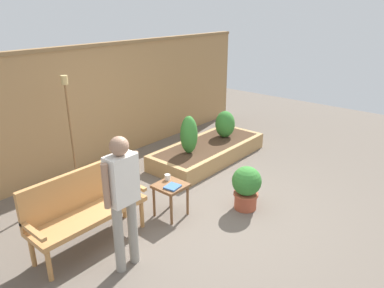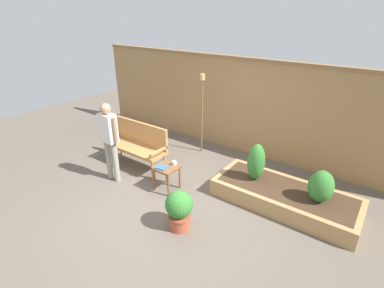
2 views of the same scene
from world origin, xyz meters
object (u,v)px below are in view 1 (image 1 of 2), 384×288
at_px(shrub_near_bench, 189,135).
at_px(person_by_bench, 123,193).
at_px(shrub_far_corner, 225,124).
at_px(side_table, 171,190).
at_px(book_on_table, 173,187).
at_px(cup_on_table, 167,177).
at_px(garden_bench, 84,203).
at_px(potted_boxwood, 246,186).
at_px(tiki_torch, 69,115).

height_order(shrub_near_bench, person_by_bench, person_by_bench).
relative_size(shrub_near_bench, shrub_far_corner, 1.29).
xyz_separation_m(side_table, book_on_table, (-0.05, -0.08, 0.10)).
distance_m(cup_on_table, shrub_near_bench, 1.46).
bearing_deg(book_on_table, shrub_far_corner, 12.00).
bearing_deg(shrub_far_corner, garden_bench, -172.69).
xyz_separation_m(side_table, potted_boxwood, (0.84, -0.70, -0.04)).
relative_size(garden_bench, book_on_table, 7.41).
xyz_separation_m(potted_boxwood, shrub_near_bench, (0.51, 1.52, 0.28)).
height_order(cup_on_table, potted_boxwood, potted_boxwood).
height_order(cup_on_table, person_by_bench, person_by_bench).
height_order(shrub_far_corner, tiki_torch, tiki_torch).
xyz_separation_m(garden_bench, tiki_torch, (0.73, 1.33, 0.69)).
bearing_deg(shrub_near_bench, tiki_torch, 153.44).
relative_size(shrub_far_corner, tiki_torch, 0.29).
height_order(garden_bench, potted_boxwood, garden_bench).
bearing_deg(side_table, shrub_near_bench, 31.53).
distance_m(book_on_table, tiki_torch, 1.96).
distance_m(potted_boxwood, shrub_near_bench, 1.63).
bearing_deg(cup_on_table, side_table, -120.49).
relative_size(cup_on_table, tiki_torch, 0.06).
distance_m(side_table, book_on_table, 0.14).
height_order(book_on_table, shrub_near_bench, shrub_near_bench).
bearing_deg(tiki_torch, garden_bench, -118.62).
bearing_deg(side_table, cup_on_table, 59.51).
relative_size(book_on_table, shrub_near_bench, 0.28).
distance_m(book_on_table, shrub_far_corner, 2.66).
bearing_deg(side_table, potted_boxwood, -39.73).
distance_m(tiki_torch, person_by_bench, 2.19).
distance_m(book_on_table, person_by_bench, 1.16).
height_order(garden_bench, shrub_far_corner, garden_bench).
xyz_separation_m(side_table, cup_on_table, (0.08, 0.13, 0.12)).
distance_m(potted_boxwood, shrub_far_corner, 2.23).
bearing_deg(person_by_bench, shrub_near_bench, 25.84).
distance_m(side_table, cup_on_table, 0.19).
distance_m(shrub_near_bench, tiki_torch, 2.04).
height_order(book_on_table, tiki_torch, tiki_torch).
bearing_deg(potted_boxwood, cup_on_table, 132.69).
bearing_deg(garden_bench, side_table, -18.33).
height_order(tiki_torch, person_by_bench, tiki_torch).
bearing_deg(shrub_far_corner, potted_boxwood, -136.58).
bearing_deg(garden_bench, potted_boxwood, -28.59).
xyz_separation_m(garden_bench, person_by_bench, (0.03, -0.72, 0.39)).
bearing_deg(cup_on_table, shrub_far_corner, 16.44).
height_order(potted_boxwood, person_by_bench, person_by_bench).
bearing_deg(person_by_bench, cup_on_table, 22.46).
bearing_deg(cup_on_table, book_on_table, -120.16).
bearing_deg(side_table, garden_bench, 161.67).
relative_size(book_on_table, tiki_torch, 0.11).
bearing_deg(person_by_bench, potted_boxwood, -10.16).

